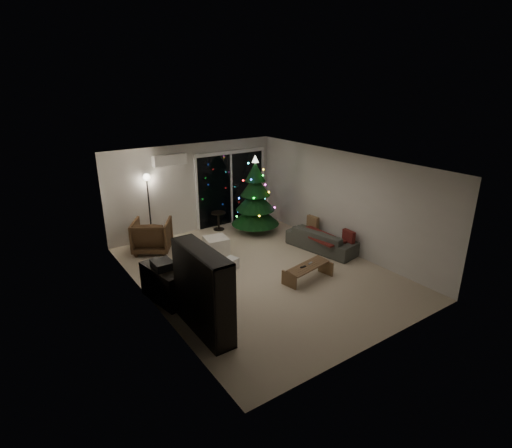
% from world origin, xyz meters
% --- Properties ---
extents(room, '(6.50, 7.51, 2.60)m').
position_xyz_m(room, '(0.46, 1.49, 1.02)').
color(room, beige).
rests_on(room, ground).
extents(bookshelf, '(0.85, 1.56, 1.52)m').
position_xyz_m(bookshelf, '(-2.25, -1.28, 0.76)').
color(bookshelf, black).
rests_on(bookshelf, floor).
extents(media_cabinet, '(0.60, 1.17, 0.70)m').
position_xyz_m(media_cabinet, '(-2.25, 0.06, 0.35)').
color(media_cabinet, black).
rests_on(media_cabinet, floor).
extents(stereo, '(0.35, 0.42, 0.15)m').
position_xyz_m(stereo, '(-2.25, 0.06, 0.78)').
color(stereo, black).
rests_on(stereo, media_cabinet).
extents(armchair, '(1.24, 1.25, 0.84)m').
position_xyz_m(armchair, '(-1.57, 2.50, 0.42)').
color(armchair, '#402D1C').
rests_on(armchair, floor).
extents(ottoman, '(0.60, 0.60, 0.48)m').
position_xyz_m(ottoman, '(-0.37, 1.34, 0.24)').
color(ottoman, white).
rests_on(ottoman, floor).
extents(cardboard_box_a, '(0.49, 0.44, 0.29)m').
position_xyz_m(cardboard_box_a, '(-1.01, 0.50, 0.14)').
color(cardboard_box_a, silver).
rests_on(cardboard_box_a, floor).
extents(cardboard_box_b, '(0.44, 0.37, 0.26)m').
position_xyz_m(cardboard_box_b, '(-0.49, 0.51, 0.13)').
color(cardboard_box_b, silver).
rests_on(cardboard_box_b, floor).
extents(side_table, '(0.52, 0.52, 0.53)m').
position_xyz_m(side_table, '(0.57, 2.92, 0.26)').
color(side_table, black).
rests_on(side_table, floor).
extents(floor_lamp, '(0.28, 0.28, 1.77)m').
position_xyz_m(floor_lamp, '(-1.32, 3.25, 0.89)').
color(floor_lamp, black).
rests_on(floor_lamp, floor).
extents(sofa, '(1.06, 1.96, 0.54)m').
position_xyz_m(sofa, '(2.05, 0.15, 0.27)').
color(sofa, '#40423C').
rests_on(sofa, floor).
extents(sofa_throw, '(0.58, 1.33, 0.04)m').
position_xyz_m(sofa_throw, '(1.95, 0.15, 0.39)').
color(sofa_throw, maroon).
rests_on(sofa_throw, sofa).
extents(cushion_a, '(0.14, 0.36, 0.36)m').
position_xyz_m(cushion_a, '(2.30, 0.80, 0.49)').
color(cushion_a, brown).
rests_on(cushion_a, sofa).
extents(cushion_b, '(0.13, 0.36, 0.36)m').
position_xyz_m(cushion_b, '(2.30, -0.50, 0.49)').
color(cushion_b, maroon).
rests_on(cushion_b, sofa).
extents(coffee_table, '(1.17, 0.59, 0.35)m').
position_xyz_m(coffee_table, '(0.64, -0.91, 0.18)').
color(coffee_table, brown).
rests_on(coffee_table, floor).
extents(remote_a, '(0.14, 0.04, 0.02)m').
position_xyz_m(remote_a, '(0.49, -0.91, 0.36)').
color(remote_a, black).
rests_on(remote_a, coffee_table).
extents(remote_b, '(0.13, 0.08, 0.02)m').
position_xyz_m(remote_b, '(0.74, -0.86, 0.36)').
color(remote_b, slate).
rests_on(remote_b, coffee_table).
extents(christmas_tree, '(1.58, 1.58, 2.20)m').
position_xyz_m(christmas_tree, '(1.35, 2.17, 1.10)').
color(christmas_tree, black).
rests_on(christmas_tree, floor).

